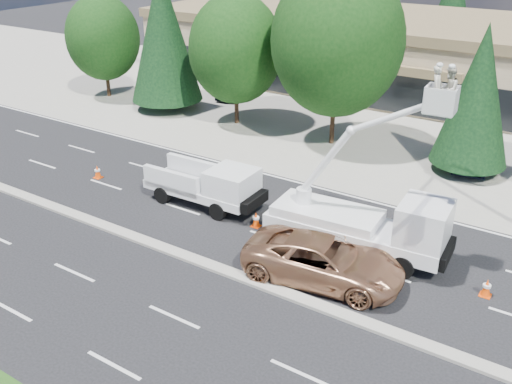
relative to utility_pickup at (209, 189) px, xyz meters
The scene contains 19 objects.
ground 5.95m from the utility_pickup, 45.70° to the right, with size 140.00×140.00×0.00m, color black.
concrete_apron 16.34m from the utility_pickup, 75.42° to the left, with size 140.00×22.00×0.01m, color gray.
road_median 5.94m from the utility_pickup, 45.70° to the right, with size 120.00×0.55×0.12m, color gray.
strip_mall 26.16m from the utility_pickup, 80.94° to the left, with size 50.40×15.40×5.50m.
tree_front_a 21.19m from the utility_pickup, 148.91° to the left, with size 5.43×5.43×7.54m.
tree_front_b 16.65m from the utility_pickup, 137.78° to the left, with size 4.98×4.98×9.82m.
tree_front_c 12.93m from the utility_pickup, 118.63° to the left, with size 6.02×6.02×8.35m.
tree_front_d 12.06m from the utility_pickup, 84.13° to the left, with size 7.56×7.56×10.49m.
tree_front_e 14.51m from the utility_pickup, 49.83° to the left, with size 3.98×3.98×7.85m.
tree_back_b 38.03m from the utility_pickup, 89.84° to the left, with size 4.82×4.82×9.51m.
utility_pickup is the anchor object (origin of this frame).
bucket_truck 8.20m from the utility_pickup, ahead, with size 7.80×2.77×7.97m.
traffic_cone_a 6.94m from the utility_pickup, behind, with size 0.40×0.40×0.70m.
traffic_cone_b 3.06m from the utility_pickup, ahead, with size 0.40×0.40×0.70m.
traffic_cone_c 4.10m from the utility_pickup, 14.66° to the right, with size 0.40×0.40×0.70m.
traffic_cone_d 12.75m from the utility_pickup, ahead, with size 0.40×0.40×0.70m.
minivan 7.77m from the utility_pickup, 19.49° to the right, with size 2.76×5.99×1.67m, color #A06E4D.
parked_car_west 18.59m from the utility_pickup, 121.32° to the left, with size 1.75×4.36×1.48m, color black.
parked_car_east 14.93m from the utility_pickup, 52.18° to the left, with size 1.69×4.85×1.60m, color black.
Camera 1 is at (10.91, -14.86, 12.23)m, focal length 40.00 mm.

